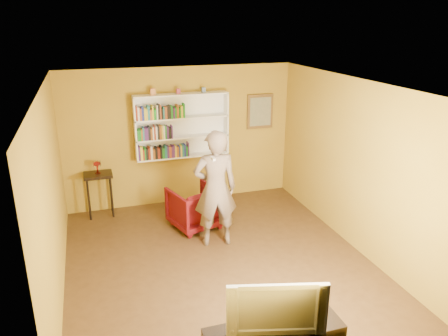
{
  "coord_description": "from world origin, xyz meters",
  "views": [
    {
      "loc": [
        -1.7,
        -5.64,
        3.57
      ],
      "look_at": [
        0.34,
        0.75,
        1.24
      ],
      "focal_mm": 35.0,
      "sensor_mm": 36.0,
      "label": 1
    }
  ],
  "objects_px": {
    "console_table": "(99,181)",
    "person": "(215,189)",
    "armchair": "(195,207)",
    "ruby_lustre": "(97,165)",
    "bookshelf": "(181,125)",
    "television": "(276,304)"
  },
  "relations": [
    {
      "from": "console_table",
      "to": "person",
      "type": "xyz_separation_m",
      "value": [
        1.76,
        -1.68,
        0.27
      ]
    },
    {
      "from": "armchair",
      "to": "person",
      "type": "bearing_deg",
      "value": 87.91
    },
    {
      "from": "ruby_lustre",
      "to": "person",
      "type": "distance_m",
      "value": 2.43
    },
    {
      "from": "bookshelf",
      "to": "armchair",
      "type": "relative_size",
      "value": 2.2
    },
    {
      "from": "ruby_lustre",
      "to": "television",
      "type": "xyz_separation_m",
      "value": [
        1.56,
        -4.5,
        -0.19
      ]
    },
    {
      "from": "person",
      "to": "television",
      "type": "xyz_separation_m",
      "value": [
        -0.2,
        -2.82,
        -0.15
      ]
    },
    {
      "from": "armchair",
      "to": "bookshelf",
      "type": "bearing_deg",
      "value": -108.89
    },
    {
      "from": "armchair",
      "to": "person",
      "type": "xyz_separation_m",
      "value": [
        0.18,
        -0.69,
        0.6
      ]
    },
    {
      "from": "console_table",
      "to": "person",
      "type": "distance_m",
      "value": 2.45
    },
    {
      "from": "console_table",
      "to": "armchair",
      "type": "bearing_deg",
      "value": -32.14
    },
    {
      "from": "console_table",
      "to": "bookshelf",
      "type": "bearing_deg",
      "value": 5.6
    },
    {
      "from": "console_table",
      "to": "person",
      "type": "height_order",
      "value": "person"
    },
    {
      "from": "bookshelf",
      "to": "television",
      "type": "distance_m",
      "value": 4.72
    },
    {
      "from": "armchair",
      "to": "television",
      "type": "distance_m",
      "value": 3.54
    },
    {
      "from": "bookshelf",
      "to": "television",
      "type": "height_order",
      "value": "bookshelf"
    },
    {
      "from": "bookshelf",
      "to": "person",
      "type": "height_order",
      "value": "bookshelf"
    },
    {
      "from": "ruby_lustre",
      "to": "armchair",
      "type": "distance_m",
      "value": 1.97
    },
    {
      "from": "ruby_lustre",
      "to": "bookshelf",
      "type": "bearing_deg",
      "value": 5.6
    },
    {
      "from": "armchair",
      "to": "console_table",
      "type": "bearing_deg",
      "value": -48.74
    },
    {
      "from": "console_table",
      "to": "armchair",
      "type": "height_order",
      "value": "console_table"
    },
    {
      "from": "ruby_lustre",
      "to": "armchair",
      "type": "bearing_deg",
      "value": -32.14
    },
    {
      "from": "console_table",
      "to": "ruby_lustre",
      "type": "bearing_deg",
      "value": 116.57
    }
  ]
}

